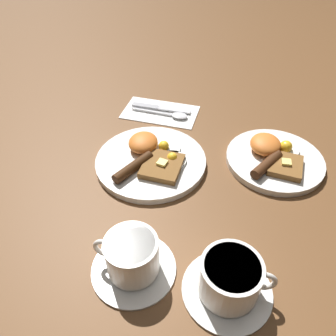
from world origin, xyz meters
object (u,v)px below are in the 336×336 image
teacup_far (230,280)px  spoon (173,115)px  breakfast_plate_near (151,159)px  knife (158,108)px  breakfast_plate_far (274,157)px  teacup_near (132,258)px

teacup_far → spoon: teacup_far is taller
spoon → breakfast_plate_near: bearing=-88.5°
knife → spoon: 0.06m
breakfast_plate_far → knife: size_ratio=1.31×
teacup_near → breakfast_plate_far: bearing=142.9°
teacup_far → knife: bearing=-156.4°
breakfast_plate_near → breakfast_plate_far: 0.28m
teacup_near → teacup_far: size_ratio=0.98×
breakfast_plate_near → teacup_far: teacup_far is taller
breakfast_plate_near → knife: (-0.22, -0.03, -0.01)m
teacup_far → spoon: size_ratio=0.91×
teacup_near → spoon: size_ratio=0.89×
breakfast_plate_far → spoon: 0.29m
breakfast_plate_near → teacup_near: (0.27, 0.03, 0.02)m
teacup_far → knife: size_ratio=0.86×
teacup_near → knife: bearing=-172.9°
breakfast_plate_far → teacup_near: teacup_near is taller
breakfast_plate_near → knife: size_ratio=1.49×
teacup_far → knife: (-0.50, -0.22, -0.03)m
breakfast_plate_near → spoon: (-0.19, 0.02, -0.00)m
teacup_near → knife: teacup_near is taller
breakfast_plate_far → breakfast_plate_near: bearing=-78.6°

